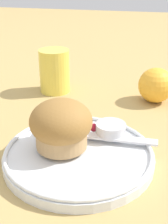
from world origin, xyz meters
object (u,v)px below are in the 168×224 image
Objects in this scene: muffin at (61,125)px; butter_knife at (95,136)px; orange_fruit at (156,85)px; juice_glass at (55,71)px.

butter_knife is at bearing 38.96° from muffin.
orange_fruit is at bearing 61.71° from muffin.
butter_knife is 0.25m from juice_glass.
muffin is 0.06m from butter_knife.
orange_fruit is 0.76× the size of juice_glass.
muffin is 0.96× the size of juice_glass.
juice_glass reaches higher than butter_knife.
orange_fruit is at bearing -2.57° from juice_glass.
juice_glass is at bearing 109.71° from muffin.
orange_fruit is at bearing 67.09° from butter_knife.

